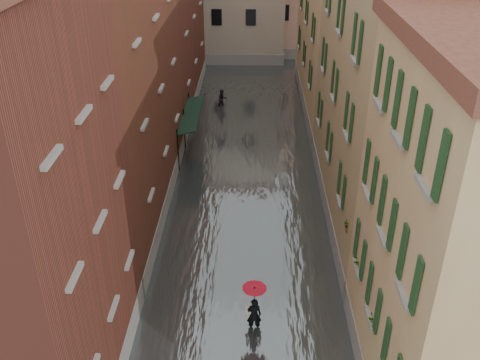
# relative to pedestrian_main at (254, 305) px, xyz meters

# --- Properties ---
(ground) EXTENTS (120.00, 120.00, 0.00)m
(ground) POSITION_rel_pedestrian_main_xyz_m (-0.42, -0.57, -1.26)
(ground) COLOR slate
(ground) RESTS_ON ground
(floodwater) EXTENTS (10.00, 60.00, 0.20)m
(floodwater) POSITION_rel_pedestrian_main_xyz_m (-0.42, 12.43, -1.16)
(floodwater) COLOR #4E5556
(floodwater) RESTS_ON ground
(building_left_mid) EXTENTS (6.00, 14.00, 12.50)m
(building_left_mid) POSITION_rel_pedestrian_main_xyz_m (-7.42, 8.43, 4.99)
(building_left_mid) COLOR #58271C
(building_left_mid) RESTS_ON ground
(building_left_far) EXTENTS (6.00, 16.00, 14.00)m
(building_left_far) POSITION_rel_pedestrian_main_xyz_m (-7.42, 23.43, 5.74)
(building_left_far) COLOR brown
(building_left_far) RESTS_ON ground
(building_right_mid) EXTENTS (6.00, 14.00, 13.00)m
(building_right_mid) POSITION_rel_pedestrian_main_xyz_m (6.58, 8.43, 5.24)
(building_right_mid) COLOR #97865B
(building_right_mid) RESTS_ON ground
(building_right_far) EXTENTS (6.00, 16.00, 11.50)m
(building_right_far) POSITION_rel_pedestrian_main_xyz_m (6.58, 23.43, 4.49)
(building_right_far) COLOR tan
(building_right_far) RESTS_ON ground
(awning_near) EXTENTS (1.09, 3.12, 2.80)m
(awning_near) POSITION_rel_pedestrian_main_xyz_m (-3.90, 13.91, 1.21)
(awning_near) COLOR black
(awning_near) RESTS_ON ground
(awning_far) EXTENTS (1.09, 2.89, 2.80)m
(awning_far) POSITION_rel_pedestrian_main_xyz_m (-3.90, 16.77, 1.21)
(awning_far) COLOR black
(awning_far) RESTS_ON ground
(window_planters) EXTENTS (0.59, 8.12, 0.84)m
(window_planters) POSITION_rel_pedestrian_main_xyz_m (3.70, -1.32, 2.25)
(window_planters) COLOR #9E6233
(window_planters) RESTS_ON ground
(pedestrian_main) EXTENTS (0.92, 0.92, 2.06)m
(pedestrian_main) POSITION_rel_pedestrian_main_xyz_m (0.00, 0.00, 0.00)
(pedestrian_main) COLOR black
(pedestrian_main) RESTS_ON ground
(pedestrian_far) EXTENTS (0.90, 0.82, 1.51)m
(pedestrian_far) POSITION_rel_pedestrian_main_xyz_m (-2.41, 22.57, -0.50)
(pedestrian_far) COLOR black
(pedestrian_far) RESTS_ON ground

